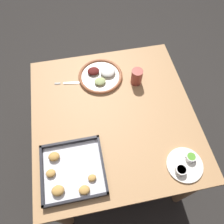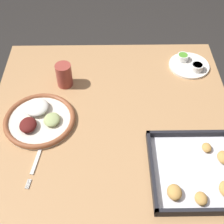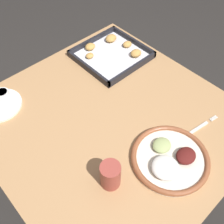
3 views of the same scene
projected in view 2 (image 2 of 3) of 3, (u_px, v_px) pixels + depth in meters
The scene contains 7 objects.
ground_plane at pixel (112, 198), 1.76m from camera, with size 8.00×8.00×0.00m, color #282623.
dining_table at pixel (112, 133), 1.31m from camera, with size 0.92×0.96×0.71m.
dinner_plate at pixel (39, 119), 1.19m from camera, with size 0.28×0.28×0.05m.
fork at pixel (38, 157), 1.09m from camera, with size 0.22×0.05×0.00m.
saucer_plate at pixel (189, 64), 1.41m from camera, with size 0.18×0.18×0.04m.
baking_tray at pixel (197, 173), 1.04m from camera, with size 0.31×0.30×0.04m.
drinking_cup at pixel (64, 75), 1.30m from camera, with size 0.07×0.07×0.10m.
Camera 2 is at (0.80, -0.01, 1.64)m, focal length 50.00 mm.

